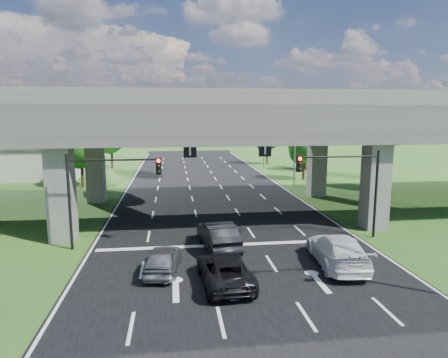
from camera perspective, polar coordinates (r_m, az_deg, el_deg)
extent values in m
plane|color=#254E19|center=(22.91, 2.30, -12.24)|extent=(160.00, 160.00, 0.00)
cube|color=black|center=(32.32, -0.66, -5.73)|extent=(18.00, 120.00, 0.03)
cube|color=#363431|center=(33.20, -1.09, 8.62)|extent=(80.00, 15.00, 2.00)
cube|color=#625F5A|center=(26.02, 0.66, 11.72)|extent=(80.00, 0.50, 1.00)
cube|color=#625F5A|center=(40.42, -2.23, 10.87)|extent=(80.00, 0.50, 1.00)
cube|color=#625F5A|center=(28.43, -22.28, -1.33)|extent=(1.60, 1.60, 7.00)
cube|color=#625F5A|center=(40.00, -17.91, 1.83)|extent=(1.60, 1.60, 7.00)
cube|color=#625F5A|center=(31.08, 20.82, -0.38)|extent=(1.60, 1.60, 7.00)
cube|color=#625F5A|center=(41.93, 13.14, 2.37)|extent=(1.60, 1.60, 7.00)
cube|color=black|center=(26.13, -4.88, 3.99)|extent=(0.85, 0.06, 0.85)
cube|color=black|center=(26.81, 5.89, 4.11)|extent=(0.85, 0.06, 0.85)
cube|color=#9E9E99|center=(60.66, -28.94, 2.11)|extent=(20.00, 10.00, 4.00)
cylinder|color=black|center=(28.97, 20.86, -2.06)|extent=(0.18, 0.18, 6.00)
cylinder|color=black|center=(27.39, 16.09, 3.07)|extent=(5.50, 0.12, 0.12)
cube|color=black|center=(26.30, 10.69, 2.15)|extent=(0.35, 0.28, 1.05)
sphere|color=#FF0C05|center=(26.11, 10.82, 2.86)|extent=(0.22, 0.22, 0.22)
cylinder|color=black|center=(26.37, -21.22, -3.16)|extent=(0.18, 0.18, 6.00)
cylinder|color=black|center=(25.42, -15.53, 2.63)|extent=(5.50, 0.12, 0.12)
cube|color=black|center=(25.04, -9.31, 1.83)|extent=(0.35, 0.28, 1.05)
sphere|color=#FF0C05|center=(24.84, -9.35, 2.58)|extent=(0.22, 0.22, 0.22)
cylinder|color=gray|center=(47.28, 10.11, 5.06)|extent=(0.16, 0.16, 10.00)
cylinder|color=gray|center=(46.74, 8.50, 10.82)|extent=(3.00, 0.10, 0.10)
cube|color=gray|center=(46.36, 6.68, 10.75)|extent=(0.60, 0.25, 0.18)
cylinder|color=gray|center=(62.70, 5.75, 6.18)|extent=(0.16, 0.16, 10.00)
cylinder|color=gray|center=(62.30, 4.45, 10.50)|extent=(3.00, 0.10, 0.10)
cube|color=gray|center=(62.01, 3.07, 10.43)|extent=(0.60, 0.25, 0.18)
cylinder|color=black|center=(48.61, -19.58, 0.80)|extent=(0.36, 0.36, 3.30)
sphere|color=#155016|center=(48.29, -19.77, 4.32)|extent=(4.50, 4.50, 4.50)
sphere|color=#155016|center=(47.82, -19.47, 5.92)|extent=(3.60, 3.60, 3.60)
sphere|color=#155016|center=(48.82, -19.96, 3.30)|extent=(3.30, 3.30, 3.30)
cylinder|color=black|center=(57.04, -20.83, 1.70)|extent=(0.36, 0.36, 2.86)
sphere|color=#155016|center=(56.78, -20.98, 4.30)|extent=(3.90, 3.90, 3.90)
sphere|color=#155016|center=(56.32, -20.73, 5.47)|extent=(3.12, 3.12, 3.12)
sphere|color=#155016|center=(57.30, -21.14, 3.55)|extent=(2.86, 2.86, 2.86)
cylinder|color=black|center=(64.05, -15.71, 3.04)|extent=(0.36, 0.36, 3.52)
sphere|color=#155016|center=(63.79, -15.84, 5.89)|extent=(4.80, 4.80, 4.80)
sphere|color=#155016|center=(63.37, -15.58, 7.19)|extent=(3.84, 3.84, 3.84)
sphere|color=#155016|center=(64.29, -16.02, 5.05)|extent=(3.52, 3.52, 3.52)
cylinder|color=black|center=(52.19, 11.32, 1.59)|extent=(0.36, 0.36, 3.08)
sphere|color=#155016|center=(51.89, 11.42, 4.66)|extent=(4.20, 4.20, 4.20)
sphere|color=#155016|center=(51.65, 12.00, 6.02)|extent=(3.36, 3.36, 3.36)
sphere|color=#155016|center=(52.25, 10.94, 3.78)|extent=(3.08, 3.08, 3.08)
cylinder|color=black|center=(60.68, 11.62, 2.55)|extent=(0.36, 0.36, 2.86)
sphere|color=#155016|center=(60.43, 11.70, 4.99)|extent=(3.90, 3.90, 3.90)
sphere|color=#155016|center=(60.20, 12.19, 6.08)|extent=(3.12, 3.12, 3.12)
sphere|color=#155016|center=(60.77, 11.28, 4.29)|extent=(2.86, 2.86, 2.86)
cylinder|color=black|center=(67.18, 6.18, 3.52)|extent=(0.36, 0.36, 3.30)
sphere|color=#155016|center=(66.95, 6.23, 6.07)|extent=(4.50, 4.50, 4.50)
sphere|color=#155016|center=(66.69, 6.65, 7.21)|extent=(3.60, 3.60, 3.60)
sphere|color=#155016|center=(67.32, 5.89, 5.33)|extent=(3.30, 3.30, 3.30)
imported|color=#93969A|center=(21.96, -8.70, -11.21)|extent=(2.21, 4.41, 1.44)
imported|color=black|center=(25.30, -0.87, -8.00)|extent=(2.45, 5.34, 1.70)
imported|color=silver|center=(23.49, 15.88, -9.74)|extent=(2.97, 6.11, 1.71)
imported|color=black|center=(20.30, 0.12, -12.91)|extent=(2.64, 5.22, 1.41)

